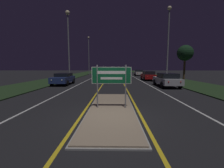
# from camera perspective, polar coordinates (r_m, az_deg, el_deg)

# --- Properties ---
(ground_plane) EXTENTS (160.00, 160.00, 0.00)m
(ground_plane) POSITION_cam_1_polar(r_m,az_deg,el_deg) (6.61, -0.41, -12.36)
(ground_plane) COLOR black
(median_island) EXTENTS (2.24, 7.51, 0.10)m
(median_island) POSITION_cam_1_polar(r_m,az_deg,el_deg) (7.66, -0.20, -9.35)
(median_island) COLOR #999993
(median_island) RESTS_ON ground_plane
(verge_left) EXTENTS (5.00, 100.00, 0.08)m
(verge_left) POSITION_cam_1_polar(r_m,az_deg,el_deg) (28.05, -19.14, 1.93)
(verge_left) COLOR #1E3319
(verge_left) RESTS_ON ground_plane
(verge_right) EXTENTS (5.00, 100.00, 0.08)m
(verge_right) POSITION_cam_1_polar(r_m,az_deg,el_deg) (27.94, 20.56, 1.86)
(verge_right) COLOR #1E3319
(verge_right) RESTS_ON ground_plane
(centre_line_yellow_left) EXTENTS (0.12, 70.00, 0.01)m
(centre_line_yellow_left) POSITION_cam_1_polar(r_m,az_deg,el_deg) (31.36, -1.67, 2.68)
(centre_line_yellow_left) COLOR gold
(centre_line_yellow_left) RESTS_ON ground_plane
(centre_line_yellow_right) EXTENTS (0.12, 70.00, 0.01)m
(centre_line_yellow_right) POSITION_cam_1_polar(r_m,az_deg,el_deg) (31.34, 3.13, 2.67)
(centre_line_yellow_right) COLOR gold
(centre_line_yellow_right) RESTS_ON ground_plane
(lane_line_white_left) EXTENTS (0.12, 70.00, 0.01)m
(lane_line_white_left) POSITION_cam_1_polar(r_m,az_deg,el_deg) (31.62, -6.91, 2.67)
(lane_line_white_left) COLOR silver
(lane_line_white_left) RESTS_ON ground_plane
(lane_line_white_right) EXTENTS (0.12, 70.00, 0.01)m
(lane_line_white_right) POSITION_cam_1_polar(r_m,az_deg,el_deg) (31.58, 8.38, 2.64)
(lane_line_white_right) COLOR silver
(lane_line_white_right) RESTS_ON ground_plane
(edge_line_white_left) EXTENTS (0.10, 70.00, 0.01)m
(edge_line_white_left) POSITION_cam_1_polar(r_m,az_deg,el_deg) (32.17, -12.22, 2.64)
(edge_line_white_left) COLOR silver
(edge_line_white_left) RESTS_ON ground_plane
(edge_line_white_right) EXTENTS (0.10, 70.00, 0.01)m
(edge_line_white_right) POSITION_cam_1_polar(r_m,az_deg,el_deg) (32.10, 13.70, 2.59)
(edge_line_white_right) COLOR silver
(edge_line_white_right) RESTS_ON ground_plane
(highway_sign) EXTENTS (1.96, 0.07, 2.14)m
(highway_sign) POSITION_cam_1_polar(r_m,az_deg,el_deg) (7.38, -0.21, 2.47)
(highway_sign) COLOR gray
(highway_sign) RESTS_ON median_island
(streetlight_left_near) EXTENTS (0.58, 0.58, 9.64)m
(streetlight_left_near) POSITION_cam_1_polar(r_m,az_deg,el_deg) (22.24, -16.32, 17.63)
(streetlight_left_near) COLOR gray
(streetlight_left_near) RESTS_ON ground_plane
(streetlight_left_far) EXTENTS (0.45, 0.45, 9.85)m
(streetlight_left_far) POSITION_cam_1_polar(r_m,az_deg,el_deg) (40.28, -8.84, 11.84)
(streetlight_left_far) COLOR gray
(streetlight_left_far) RESTS_ON ground_plane
(streetlight_right_near) EXTENTS (0.49, 0.49, 9.33)m
(streetlight_right_near) POSITION_cam_1_polar(r_m,az_deg,el_deg) (20.27, 20.66, 16.64)
(streetlight_right_near) COLOR gray
(streetlight_right_near) RESTS_ON ground_plane
(car_receding_0) EXTENTS (1.98, 4.47, 1.46)m
(car_receding_0) POSITION_cam_1_polar(r_m,az_deg,el_deg) (17.08, 20.14, 1.61)
(car_receding_0) COLOR #B7B7BC
(car_receding_0) RESTS_ON ground_plane
(car_receding_1) EXTENTS (1.89, 4.08, 1.45)m
(car_receding_1) POSITION_cam_1_polar(r_m,az_deg,el_deg) (24.56, 13.64, 3.16)
(car_receding_1) COLOR maroon
(car_receding_1) RESTS_ON ground_plane
(car_receding_2) EXTENTS (1.93, 4.05, 1.41)m
(car_receding_2) POSITION_cam_1_polar(r_m,az_deg,el_deg) (37.02, 10.13, 4.33)
(car_receding_2) COLOR silver
(car_receding_2) RESTS_ON ground_plane
(car_approaching_0) EXTENTS (1.93, 4.15, 1.38)m
(car_approaching_0) POSITION_cam_1_polar(r_m,az_deg,el_deg) (18.78, -18.05, 2.00)
(car_approaching_0) COLOR navy
(car_approaching_0) RESTS_ON ground_plane
(roadside_palm_right) EXTENTS (1.92, 1.92, 4.71)m
(roadside_palm_right) POSITION_cam_1_polar(r_m,az_deg,el_deg) (20.86, 26.09, 10.42)
(roadside_palm_right) COLOR #4C3823
(roadside_palm_right) RESTS_ON verge_right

